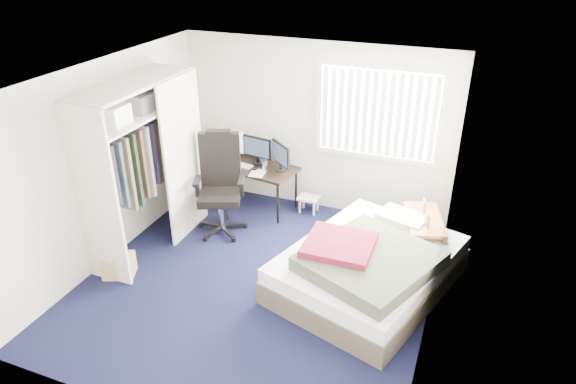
% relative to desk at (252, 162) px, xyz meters
% --- Properties ---
extents(ground, '(4.20, 4.20, 0.00)m').
position_rel_desk_xyz_m(ground, '(0.87, -1.75, -0.72)').
color(ground, black).
rests_on(ground, ground).
extents(room_shell, '(4.20, 4.20, 4.20)m').
position_rel_desk_xyz_m(room_shell, '(0.87, -1.75, 0.79)').
color(room_shell, silver).
rests_on(room_shell, ground).
extents(window_assembly, '(1.72, 0.09, 1.32)m').
position_rel_desk_xyz_m(window_assembly, '(1.77, 0.29, 0.88)').
color(window_assembly, white).
rests_on(window_assembly, ground).
extents(closet, '(0.64, 1.84, 2.22)m').
position_rel_desk_xyz_m(closet, '(-0.81, -1.49, 0.63)').
color(closet, beige).
rests_on(closet, ground).
extents(desk, '(1.46, 0.86, 1.14)m').
position_rel_desk_xyz_m(desk, '(0.00, 0.00, 0.00)').
color(desk, black).
rests_on(desk, ground).
extents(office_chair, '(0.87, 0.87, 1.42)m').
position_rel_desk_xyz_m(office_chair, '(-0.12, -0.79, -0.17)').
color(office_chair, black).
rests_on(office_chair, ground).
extents(footstool, '(0.31, 0.25, 0.25)m').
position_rel_desk_xyz_m(footstool, '(0.87, 0.10, -0.53)').
color(footstool, white).
rests_on(footstool, ground).
extents(nightstand, '(0.65, 0.94, 0.77)m').
position_rel_desk_xyz_m(nightstand, '(2.62, -0.52, -0.20)').
color(nightstand, brown).
rests_on(nightstand, ground).
extents(bed, '(2.20, 2.56, 0.71)m').
position_rel_desk_xyz_m(bed, '(2.12, -1.38, -0.42)').
color(bed, '#443D31').
rests_on(bed, ground).
extents(pine_box, '(0.44, 0.39, 0.27)m').
position_rel_desk_xyz_m(pine_box, '(-0.78, -2.25, -0.58)').
color(pine_box, tan).
rests_on(pine_box, ground).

